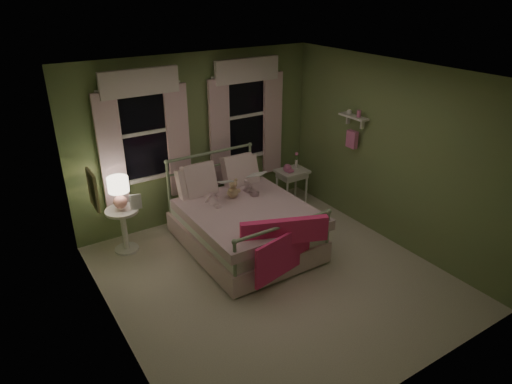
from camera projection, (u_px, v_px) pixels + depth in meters
room_shell at (275, 186)px, 5.43m from camera, size 4.20×4.20×4.20m
bed at (243, 222)px, 6.51m from camera, size 1.58×2.04×1.18m
pink_throw at (286, 240)px, 5.63m from camera, size 1.08×0.49×0.71m
child_left at (210, 181)px, 6.47m from camera, size 0.29×0.22×0.73m
child_right at (244, 176)px, 6.76m from camera, size 0.32×0.25×0.64m
book_left at (218, 186)px, 6.26m from camera, size 0.22×0.17×0.26m
book_right at (253, 180)px, 6.55m from camera, size 0.22×0.18×0.26m
teddy_bear at (233, 190)px, 6.54m from camera, size 0.22×0.17×0.30m
nightstand_left at (124, 224)px, 6.39m from camera, size 0.46×0.46×0.65m
table_lamp at (119, 190)px, 6.17m from camera, size 0.28×0.28×0.46m
book_nightstand at (130, 209)px, 6.28m from camera, size 0.22×0.26×0.02m
nightstand_right at (292, 176)px, 7.64m from camera, size 0.50×0.40×0.64m
pink_toy at (288, 168)px, 7.52m from camera, size 0.14×0.18×0.14m
bud_vase at (296, 160)px, 7.64m from camera, size 0.06×0.06×0.28m
window_left at (144, 129)px, 6.43m from camera, size 1.34×0.13×1.96m
window_right at (246, 112)px, 7.26m from camera, size 1.34×0.13×1.96m
wall_shelf at (353, 128)px, 6.80m from camera, size 0.15×0.50×0.60m
framed_picture at (93, 190)px, 4.85m from camera, size 0.03×0.32×0.42m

